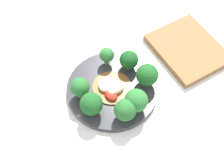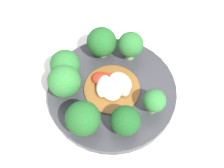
% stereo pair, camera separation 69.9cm
% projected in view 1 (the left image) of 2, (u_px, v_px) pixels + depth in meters
% --- Properties ---
extents(table, '(1.02, 0.91, 0.77)m').
position_uv_depth(table, '(117.00, 147.00, 1.17)').
color(table, silver).
rests_on(table, ground_plane).
extents(plate, '(0.24, 0.24, 0.02)m').
position_uv_depth(plate, '(112.00, 90.00, 0.84)').
color(plate, '#333338').
rests_on(plate, table).
extents(broccoli_northeast, '(0.06, 0.06, 0.07)m').
position_uv_depth(broccoli_northeast, '(136.00, 101.00, 0.77)').
color(broccoli_northeast, '#89B76B').
rests_on(broccoli_northeast, plate).
extents(broccoli_west, '(0.04, 0.04, 0.06)m').
position_uv_depth(broccoli_west, '(107.00, 55.00, 0.85)').
color(broccoli_west, '#70A356').
rests_on(broccoli_west, plate).
extents(broccoli_east, '(0.06, 0.06, 0.07)m').
position_uv_depth(broccoli_east, '(124.00, 110.00, 0.76)').
color(broccoli_east, '#7AAD5B').
rests_on(broccoli_east, plate).
extents(broccoli_south, '(0.05, 0.05, 0.06)m').
position_uv_depth(broccoli_south, '(80.00, 87.00, 0.79)').
color(broccoli_south, '#89B76B').
rests_on(broccoli_south, plate).
extents(broccoli_northwest, '(0.05, 0.05, 0.06)m').
position_uv_depth(broccoli_northwest, '(129.00, 60.00, 0.84)').
color(broccoli_northwest, '#89B76B').
rests_on(broccoli_northwest, plate).
extents(broccoli_southeast, '(0.06, 0.06, 0.07)m').
position_uv_depth(broccoli_southeast, '(91.00, 104.00, 0.77)').
color(broccoli_southeast, '#89B76B').
rests_on(broccoli_southeast, plate).
extents(broccoli_north, '(0.06, 0.06, 0.07)m').
position_uv_depth(broccoli_north, '(147.00, 75.00, 0.81)').
color(broccoli_north, '#70A356').
rests_on(broccoli_north, plate).
extents(stirfry_center, '(0.11, 0.11, 0.02)m').
position_uv_depth(stirfry_center, '(111.00, 87.00, 0.83)').
color(stirfry_center, brown).
rests_on(stirfry_center, plate).
extents(cutting_board, '(0.26, 0.24, 0.02)m').
position_uv_depth(cutting_board, '(188.00, 49.00, 0.92)').
color(cutting_board, brown).
rests_on(cutting_board, table).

